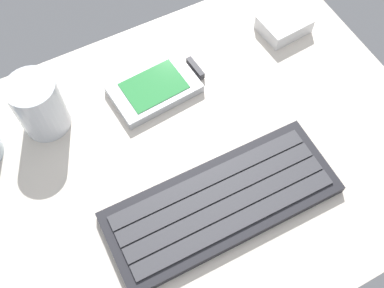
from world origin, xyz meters
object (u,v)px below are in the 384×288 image
(keyboard, at_px, (225,201))
(juice_cup, at_px, (40,107))
(charger_block, at_px, (284,25))
(handheld_device, at_px, (158,87))

(keyboard, height_order, juice_cup, juice_cup)
(keyboard, xyz_separation_m, charger_block, (0.22, 0.21, 0.00))
(keyboard, bearing_deg, juice_cup, 125.94)
(keyboard, relative_size, handheld_device, 2.20)
(keyboard, height_order, charger_block, charger_block)
(keyboard, height_order, handheld_device, keyboard)
(handheld_device, relative_size, charger_block, 1.89)
(handheld_device, distance_m, charger_block, 0.22)
(charger_block, bearing_deg, keyboard, -137.05)
(keyboard, distance_m, charger_block, 0.30)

